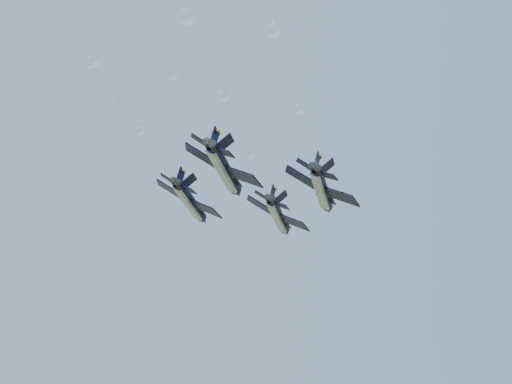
{
  "coord_description": "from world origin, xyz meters",
  "views": [
    {
      "loc": [
        -7.3,
        -92.68,
        78.96
      ],
      "look_at": [
        0.37,
        5.07,
        105.75
      ],
      "focal_mm": 50.0,
      "sensor_mm": 36.0,
      "label": 1
    }
  ],
  "objects": [
    {
      "name": "jet_right",
      "position": [
        8.96,
        -0.69,
        104.72
      ],
      "size": [
        9.69,
        15.05,
        6.09
      ],
      "rotation": [
        0.0,
        0.56,
        -0.34
      ],
      "color": "black"
    },
    {
      "name": "smoke_trail_right",
      "position": [
        -5.74,
        -41.67,
        104.75
      ],
      "size": [
        20.89,
        53.98,
        2.56
      ],
      "rotation": [
        0.0,
        0.56,
        -0.34
      ],
      "color": "white"
    },
    {
      "name": "jet_lead",
      "position": [
        4.75,
        15.21,
        104.72
      ],
      "size": [
        9.69,
        15.05,
        6.09
      ],
      "rotation": [
        0.0,
        0.56,
        -0.34
      ],
      "color": "black"
    },
    {
      "name": "jet_left",
      "position": [
        -8.92,
        7.39,
        104.72
      ],
      "size": [
        9.69,
        15.05,
        6.09
      ],
      "rotation": [
        0.0,
        0.56,
        -0.34
      ],
      "color": "black"
    },
    {
      "name": "smoke_trail_left",
      "position": [
        -23.62,
        -33.59,
        104.75
      ],
      "size": [
        20.89,
        53.98,
        2.56
      ],
      "rotation": [
        0.0,
        0.56,
        -0.34
      ],
      "color": "white"
    },
    {
      "name": "smoke_trail_lead",
      "position": [
        -9.96,
        -25.76,
        104.75
      ],
      "size": [
        20.89,
        53.98,
        2.56
      ],
      "rotation": [
        0.0,
        0.56,
        -0.34
      ],
      "color": "white"
    },
    {
      "name": "jet_slot",
      "position": [
        -4.54,
        -8.92,
        104.72
      ],
      "size": [
        9.69,
        15.05,
        6.09
      ],
      "rotation": [
        0.0,
        0.56,
        -0.34
      ],
      "color": "black"
    }
  ]
}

